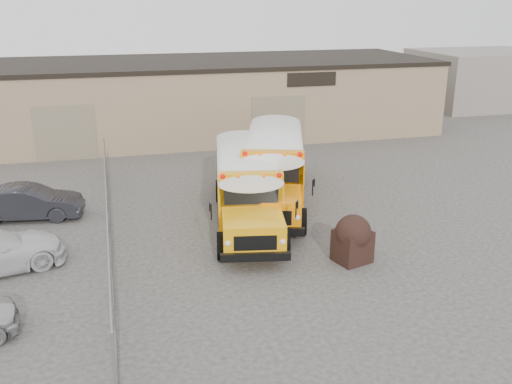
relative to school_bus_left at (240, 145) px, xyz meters
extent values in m
plane|color=#3B3936|center=(-0.44, -9.76, -1.58)|extent=(120.00, 120.00, 0.00)
cube|color=#8B7255|center=(-0.44, 10.24, 0.67)|extent=(30.00, 10.00, 4.50)
cube|color=black|center=(-0.44, 10.24, 2.97)|extent=(30.20, 10.20, 0.25)
cube|color=black|center=(5.56, 5.22, 2.32)|extent=(3.00, 0.08, 0.80)
cube|color=#7E715A|center=(-8.44, 5.22, -0.08)|extent=(3.20, 0.08, 3.00)
cube|color=#7E715A|center=(3.56, 5.22, -0.08)|extent=(3.20, 0.08, 3.00)
cylinder|color=gray|center=(-6.44, -15.76, -0.68)|extent=(0.07, 0.07, 1.80)
cylinder|color=gray|center=(-6.44, -12.76, -0.68)|extent=(0.07, 0.07, 1.80)
cylinder|color=gray|center=(-6.44, -9.76, -0.68)|extent=(0.07, 0.07, 1.80)
cylinder|color=gray|center=(-6.44, -6.76, -0.68)|extent=(0.07, 0.07, 1.80)
cylinder|color=gray|center=(-6.44, -3.76, -0.68)|extent=(0.07, 0.07, 1.80)
cylinder|color=gray|center=(-6.44, -0.76, -0.68)|extent=(0.07, 0.07, 1.80)
cylinder|color=gray|center=(-6.44, 2.24, -0.68)|extent=(0.07, 0.07, 1.80)
cylinder|color=gray|center=(-6.44, -6.76, 0.20)|extent=(0.05, 18.00, 0.05)
cylinder|color=gray|center=(-6.44, -6.76, -1.53)|extent=(0.05, 18.00, 0.05)
cube|color=gray|center=(-6.44, -6.76, -0.68)|extent=(0.02, 18.00, 1.70)
cube|color=gray|center=(23.56, 14.24, 0.62)|extent=(10.00, 8.00, 4.40)
cube|color=#F9A50B|center=(0.07, 0.40, -0.16)|extent=(3.54, 7.28, 1.88)
cube|color=#F9A50B|center=(-0.75, -4.03, -0.57)|extent=(2.36, 2.36, 1.06)
cube|color=black|center=(-0.56, -3.02, 0.37)|extent=(1.86, 0.40, 0.69)
cube|color=white|center=(0.07, 0.40, 0.92)|extent=(3.55, 7.35, 0.37)
cube|color=#F9A50B|center=(-0.53, -2.81, 0.95)|extent=(2.30, 0.87, 0.33)
sphere|color=#E50705|center=(-1.51, -2.84, 1.06)|extent=(0.18, 0.18, 0.18)
sphere|color=#E50705|center=(0.38, -3.19, 1.06)|extent=(0.18, 0.18, 0.18)
sphere|color=orange|center=(-0.99, -2.94, 1.06)|extent=(0.18, 0.18, 0.18)
sphere|color=orange|center=(-0.14, -3.10, 1.06)|extent=(0.18, 0.18, 0.18)
cube|color=black|center=(-0.95, -5.09, -0.99)|extent=(2.25, 0.61, 0.26)
cube|color=black|center=(0.73, 3.88, -0.99)|extent=(2.24, 0.59, 0.26)
cube|color=black|center=(0.07, 0.40, -0.23)|extent=(3.55, 7.15, 0.06)
cube|color=black|center=(0.12, 0.67, 0.37)|extent=(3.36, 6.20, 0.57)
cylinder|color=black|center=(-1.81, -3.73, -1.10)|extent=(0.43, 0.99, 0.95)
cylinder|color=black|center=(0.34, -4.13, -1.10)|extent=(0.43, 0.99, 0.95)
cylinder|color=black|center=(-0.74, 1.97, -1.10)|extent=(0.43, 0.99, 0.95)
cylinder|color=black|center=(1.40, 1.57, -1.10)|extent=(0.43, 0.99, 0.95)
cube|color=orange|center=(2.65, 2.64, -0.06)|extent=(4.61, 7.88, 2.02)
cube|color=orange|center=(1.19, -1.96, -0.50)|extent=(2.72, 2.72, 1.13)
cube|color=black|center=(1.52, -0.91, 0.51)|extent=(1.94, 0.67, 0.74)
cube|color=white|center=(2.65, 2.64, 1.10)|extent=(4.64, 7.95, 0.39)
cube|color=orange|center=(1.59, -0.69, 1.13)|extent=(2.45, 1.20, 0.35)
sphere|color=#E50705|center=(0.54, -0.59, 1.25)|extent=(0.20, 0.20, 0.20)
sphere|color=#E50705|center=(2.51, -1.22, 1.25)|extent=(0.20, 0.20, 0.20)
sphere|color=orange|center=(1.08, -0.77, 1.25)|extent=(0.20, 0.20, 0.20)
sphere|color=orange|center=(1.97, -1.05, 1.25)|extent=(0.20, 0.20, 0.20)
cube|color=black|center=(0.84, -3.07, -0.95)|extent=(2.37, 0.94, 0.28)
cube|color=black|center=(3.80, 6.26, -0.95)|extent=(2.36, 0.92, 0.28)
cube|color=black|center=(2.65, 2.64, -0.13)|extent=(4.61, 7.75, 0.06)
cube|color=black|center=(2.74, 2.92, 0.51)|extent=(4.28, 6.76, 0.61)
cylinder|color=black|center=(0.10, -1.50, -1.07)|extent=(0.57, 1.06, 1.02)
cylinder|color=black|center=(2.34, -2.21, -1.07)|extent=(0.57, 1.06, 1.02)
cylinder|color=black|center=(1.99, 4.42, -1.07)|extent=(0.57, 1.06, 1.02)
cylinder|color=black|center=(4.22, 3.71, -1.07)|extent=(0.57, 1.06, 1.02)
cube|color=black|center=(1.39, -10.45, -1.03)|extent=(1.33, 1.26, 1.10)
sphere|color=black|center=(1.39, -10.45, -0.54)|extent=(1.20, 1.20, 1.20)
imported|color=black|center=(-9.49, -3.54, -0.89)|extent=(4.31, 1.97, 1.37)
camera|label=1|loc=(-6.15, -26.45, 6.80)|focal=40.00mm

